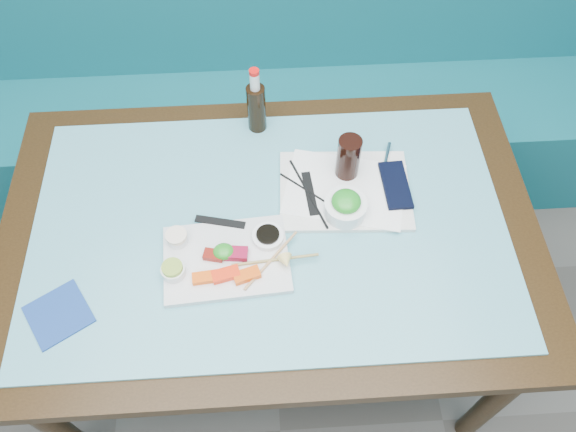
{
  "coord_description": "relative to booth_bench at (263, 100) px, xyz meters",
  "views": [
    {
      "loc": [
        -0.0,
        0.67,
        1.98
      ],
      "look_at": [
        0.05,
        1.45,
        0.8
      ],
      "focal_mm": 35.0,
      "sensor_mm": 36.0,
      "label": 1
    }
  ],
  "objects": [
    {
      "name": "soy_dish",
      "position": [
        -0.01,
        -0.89,
        0.41
      ],
      "size": [
        0.1,
        0.1,
        0.02
      ],
      "primitive_type": "cylinder",
      "rotation": [
        0.0,
        0.0,
        0.29
      ],
      "color": "white",
      "rests_on": "sashimi_plate"
    },
    {
      "name": "blue_napkin",
      "position": [
        -0.5,
        -1.06,
        0.39
      ],
      "size": [
        0.18,
        0.18,
        0.01
      ],
      "primitive_type": "cube",
      "rotation": [
        0.0,
        0.0,
        0.55
      ],
      "color": "navy",
      "rests_on": "glass_top"
    },
    {
      "name": "cola_bottle_neck",
      "position": [
        -0.02,
        -0.5,
        0.56
      ],
      "size": [
        0.04,
        0.04,
        0.05
      ],
      "primitive_type": "cylinder",
      "rotation": [
        0.0,
        0.0,
        -0.4
      ],
      "color": "silver",
      "rests_on": "cola_bottle_body"
    },
    {
      "name": "seaweed_salad",
      "position": [
        0.2,
        -0.82,
        0.45
      ],
      "size": [
        0.09,
        0.09,
        0.04
      ],
      "primitive_type": "ellipsoid",
      "rotation": [
        0.0,
        0.0,
        -0.14
      ],
      "color": "#208D22",
      "rests_on": "seaweed_bowl"
    },
    {
      "name": "black_chopstick_a",
      "position": [
        0.11,
        -0.75,
        0.4
      ],
      "size": [
        0.09,
        0.23,
        0.01
      ],
      "primitive_type": "cylinder",
      "rotation": [
        1.57,
        0.0,
        0.34
      ],
      "color": "black",
      "rests_on": "serving_tray"
    },
    {
      "name": "wooden_chopstick_b",
      "position": [
        0.01,
        -0.95,
        0.4
      ],
      "size": [
        0.21,
        0.02,
        0.01
      ],
      "primitive_type": "cylinder",
      "rotation": [
        1.57,
        0.0,
        -1.49
      ],
      "color": "#9D8649",
      "rests_on": "sashimi_plate"
    },
    {
      "name": "wasabi_fill",
      "position": [
        -0.24,
        -0.97,
        0.43
      ],
      "size": [
        0.06,
        0.06,
        0.01
      ],
      "primitive_type": "cylinder",
      "rotation": [
        0.0,
        0.0,
        -0.3
      ],
      "color": "#8AAD38",
      "rests_on": "ramekin_wasabi"
    },
    {
      "name": "chopstick_sleeve",
      "position": [
        -0.13,
        -0.83,
        0.4
      ],
      "size": [
        0.13,
        0.05,
        0.0
      ],
      "primitive_type": "cube",
      "rotation": [
        0.0,
        0.0,
        -0.23
      ],
      "color": "black",
      "rests_on": "sashimi_plate"
    },
    {
      "name": "soy_fill",
      "position": [
        -0.01,
        -0.89,
        0.42
      ],
      "size": [
        0.06,
        0.06,
        0.01
      ],
      "primitive_type": "cylinder",
      "rotation": [
        0.0,
        0.0,
        -0.11
      ],
      "color": "black",
      "rests_on": "soy_dish"
    },
    {
      "name": "ginger_fill",
      "position": [
        -0.23,
        -0.88,
        0.43
      ],
      "size": [
        0.07,
        0.07,
        0.01
      ],
      "primitive_type": "cylinder",
      "rotation": [
        0.0,
        0.0,
        0.29
      ],
      "color": "#F7E4CB",
      "rests_on": "ramekin_ginger"
    },
    {
      "name": "tuna_right",
      "position": [
        -0.09,
        -0.93,
        0.41
      ],
      "size": [
        0.06,
        0.04,
        0.02
      ],
      "primitive_type": "cube",
      "rotation": [
        0.0,
        0.0,
        -0.11
      ],
      "color": "maroon",
      "rests_on": "sashimi_plate"
    },
    {
      "name": "lemon_wedge",
      "position": [
        0.03,
        -0.97,
        0.42
      ],
      "size": [
        0.04,
        0.04,
        0.04
      ],
      "primitive_type": "cone",
      "rotation": [
        1.57,
        0.0,
        0.18
      ],
      "color": "#FFDC78",
      "rests_on": "sashimi_plate"
    },
    {
      "name": "salmon_right",
      "position": [
        -0.06,
        -0.99,
        0.41
      ],
      "size": [
        0.07,
        0.05,
        0.02
      ],
      "primitive_type": "cube",
      "rotation": [
        0.0,
        0.0,
        0.3
      ],
      "color": "#F24F09",
      "rests_on": "sashimi_plate"
    },
    {
      "name": "glass_top",
      "position": [
        0.0,
        -0.84,
        0.38
      ],
      "size": [
        1.22,
        0.76,
        0.01
      ],
      "primitive_type": "cube",
      "color": "#59A4B2",
      "rests_on": "dining_table"
    },
    {
      "name": "cola_bottle_cap",
      "position": [
        -0.02,
        -0.5,
        0.59
      ],
      "size": [
        0.03,
        0.03,
        0.01
      ],
      "primitive_type": "cylinder",
      "rotation": [
        0.0,
        0.0,
        -0.32
      ],
      "color": "red",
      "rests_on": "cola_bottle_neck"
    },
    {
      "name": "paper_placemat",
      "position": [
        0.21,
        -0.74,
        0.4
      ],
      "size": [
        0.36,
        0.29,
        0.0
      ],
      "primitive_type": "cube",
      "rotation": [
        0.0,
        0.0,
        -0.25
      ],
      "color": "white",
      "rests_on": "serving_tray"
    },
    {
      "name": "tuna_left",
      "position": [
        -0.14,
        -0.93,
        0.41
      ],
      "size": [
        0.05,
        0.04,
        0.02
      ],
      "primitive_type": "cube",
      "rotation": [
        0.0,
        0.0,
        -0.23
      ],
      "color": "maroon",
      "rests_on": "sashimi_plate"
    },
    {
      "name": "ramekin_ginger",
      "position": [
        -0.23,
        -0.88,
        0.41
      ],
      "size": [
        0.06,
        0.06,
        0.02
      ],
      "primitive_type": "cylinder",
      "rotation": [
        0.0,
        0.0,
        0.12
      ],
      "color": "white",
      "rests_on": "sashimi_plate"
    },
    {
      "name": "cola_bottle_body",
      "position": [
        -0.02,
        -0.5,
        0.46
      ],
      "size": [
        0.07,
        0.07,
        0.15
      ],
      "primitive_type": "cylinder",
      "rotation": [
        0.0,
        0.0,
        0.41
      ],
      "color": "black",
      "rests_on": "glass_top"
    },
    {
      "name": "dining_table",
      "position": [
        0.0,
        -0.84,
        0.29
      ],
      "size": [
        1.4,
        0.9,
        0.75
      ],
      "color": "black",
      "rests_on": "ground"
    },
    {
      "name": "sashimi_plate",
      "position": [
        -0.11,
        -0.94,
        0.39
      ],
      "size": [
        0.32,
        0.24,
        0.02
      ],
      "primitive_type": "cube",
      "rotation": [
        0.0,
        0.0,
        0.07
      ],
      "color": "silver",
      "rests_on": "glass_top"
    },
    {
      "name": "salmon_mid",
      "position": [
        -0.11,
        -0.99,
        0.41
      ],
      "size": [
        0.07,
        0.05,
        0.02
      ],
      "primitive_type": "cube",
      "rotation": [
        0.0,
        0.0,
        0.23
      ],
      "color": "#FF2B0A",
      "rests_on": "sashimi_plate"
    },
    {
      "name": "navy_pouch",
      "position": [
        0.34,
        -0.74,
        0.4
      ],
      "size": [
        0.07,
        0.16,
        0.01
      ],
      "primitive_type": "cube",
      "rotation": [
        0.0,
        0.0,
        0.03
      ],
      "color": "black",
      "rests_on": "serving_tray"
    },
    {
      "name": "fork",
      "position": [
        0.33,
        -0.64,
        0.4
      ],
      "size": [
        0.04,
        0.09,
        0.01
      ],
      "primitive_type": "cylinder",
      "rotation": [
        1.57,
        0.0,
        -0.32
      ],
      "color": "silver",
      "rests_on": "serving_tray"
    },
    {
      "name": "salmon_left",
      "position": [
        -0.16,
        -0.99,
        0.41
      ],
      "size": [
        0.06,
        0.03,
        0.01
      ],
      "primitive_type": "cube",
      "rotation": [
        0.0,
        0.0,
        0.1
      ],
      "color": "#FB540A",
      "rests_on": "sashimi_plate"
    },
    {
      "name": "ramekin_wasabi",
      "position": [
        -0.24,
        -0.97,
        0.41
      ],
      "size": [
        0.07,
        0.07,
        0.02
      ],
      "primitive_type": "cylinder",
      "rotation": [
        0.0,
        0.0,
        0.35
      ],
      "color": "white",
      "rests_on": "sashimi_plate"
    },
    {
      "name": "black_chopstick_b",
      "position": [
        0.11,
        -0.75,
        0.4
      ],
      "size": [
        0.16,
        0.14,
        0.01
      ],
      "primitive_type": "cylinder",
      "rotation": [
        1.57,
        0.0,
        0.84
      ],
      "color": "black",
      "rests_on": "serving_tray"
    },
    {
      "name": "booth_bench",
      "position": [
        0.0,
        0.0,
        0.0
      ],
      "size": [
        3.0,
        0.56,
        1.17
      ],
      "color": "#11616B",
      "rests_on": "ground"
    },
    {
      "name": "seaweed_bowl",
      "position": [
        0.2,
        -0.82,
        0.42
      ],
      "size": [
        0.13,
        0.13,
        0.04
      ],
      "primitive_type": "cylinder",
      "rotation": [
        0.0,
        0.0,
        0.22
      ],
      "color": "white",
      "rests_on": "serving_tray"
    },
    {
      "name": "wooden_chopstick_a",
      "position": [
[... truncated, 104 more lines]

